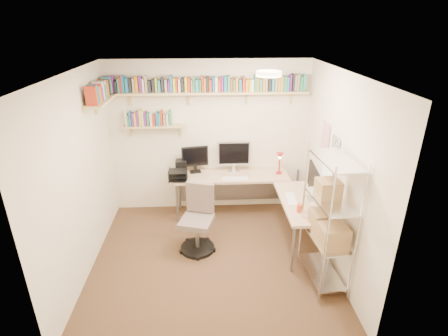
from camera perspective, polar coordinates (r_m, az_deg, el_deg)
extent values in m
plane|color=#462F1E|center=(4.98, -1.99, -14.58)|extent=(3.20, 3.20, 0.00)
cube|color=beige|center=(5.72, -2.47, 4.87)|extent=(3.20, 0.04, 2.50)
cube|color=beige|center=(4.60, -22.58, -1.72)|extent=(0.04, 3.00, 2.50)
cube|color=beige|center=(4.63, 18.01, -0.89)|extent=(0.04, 3.00, 2.50)
cube|color=beige|center=(3.03, -1.73, -13.28)|extent=(3.20, 0.04, 2.50)
cube|color=silver|center=(3.97, -2.50, 15.23)|extent=(3.20, 3.00, 0.04)
cube|color=white|center=(5.00, 16.22, 4.82)|extent=(0.01, 0.30, 0.42)
cube|color=white|center=(4.66, 17.66, 2.67)|extent=(0.01, 0.28, 0.38)
cylinder|color=#FFEAC6|center=(4.24, 7.31, 15.04)|extent=(0.30, 0.30, 0.06)
cube|color=tan|center=(5.41, -2.59, 12.22)|extent=(3.05, 0.25, 0.03)
cube|color=tan|center=(5.19, -19.33, 10.50)|extent=(0.25, 1.00, 0.03)
cube|color=tan|center=(5.61, -11.27, 6.74)|extent=(0.95, 0.20, 0.02)
cube|color=tan|center=(5.61, -15.18, 11.11)|extent=(0.03, 0.20, 0.20)
cube|color=tan|center=(5.49, -5.78, 11.55)|extent=(0.03, 0.20, 0.20)
cube|color=tan|center=(5.52, 3.78, 11.68)|extent=(0.03, 0.20, 0.20)
cube|color=tan|center=(5.65, 11.00, 11.57)|extent=(0.03, 0.20, 0.20)
cube|color=#1C6092|center=(5.57, -18.22, 12.68)|extent=(0.04, 0.15, 0.21)
cube|color=#5E1E73|center=(5.56, -17.70, 12.91)|extent=(0.04, 0.12, 0.24)
cube|color=black|center=(5.55, -17.17, 12.58)|extent=(0.04, 0.15, 0.17)
cube|color=teal|center=(5.54, -16.76, 12.75)|extent=(0.02, 0.13, 0.20)
cube|color=#A82C16|center=(5.53, -16.45, 12.95)|extent=(0.03, 0.13, 0.23)
cube|color=#1C6092|center=(5.52, -16.07, 13.03)|extent=(0.04, 0.13, 0.24)
cube|color=#1C6092|center=(5.51, -15.51, 12.90)|extent=(0.04, 0.15, 0.21)
cube|color=black|center=(5.50, -15.01, 12.93)|extent=(0.04, 0.12, 0.21)
cube|color=gray|center=(5.49, -14.49, 12.95)|extent=(0.03, 0.13, 0.21)
cube|color=#B97715|center=(5.48, -14.03, 13.10)|extent=(0.04, 0.12, 0.23)
cube|color=#5E1E73|center=(5.47, -13.44, 13.13)|extent=(0.04, 0.12, 0.23)
cube|color=beige|center=(5.47, -12.98, 13.01)|extent=(0.02, 0.13, 0.20)
cube|color=gray|center=(5.45, -12.54, 13.26)|extent=(0.04, 0.11, 0.24)
cube|color=black|center=(5.45, -11.99, 12.91)|extent=(0.04, 0.15, 0.17)
cube|color=black|center=(5.44, -11.40, 13.06)|extent=(0.04, 0.12, 0.19)
cube|color=gold|center=(5.44, -10.96, 13.16)|extent=(0.03, 0.13, 0.21)
cube|color=teal|center=(5.43, -10.48, 13.04)|extent=(0.03, 0.15, 0.18)
cube|color=black|center=(5.42, -9.97, 13.26)|extent=(0.04, 0.12, 0.22)
cube|color=gray|center=(5.42, -9.42, 13.14)|extent=(0.04, 0.14, 0.19)
cube|color=#5E1E73|center=(5.42, -8.93, 13.10)|extent=(0.03, 0.15, 0.18)
cube|color=#1C6092|center=(5.41, -8.58, 13.47)|extent=(0.03, 0.14, 0.24)
cube|color=gold|center=(5.41, -8.10, 13.28)|extent=(0.04, 0.14, 0.20)
cube|color=#A82C16|center=(5.40, -7.72, 13.35)|extent=(0.03, 0.12, 0.22)
cube|color=beige|center=(5.40, -7.26, 13.24)|extent=(0.03, 0.15, 0.19)
cube|color=black|center=(5.40, -6.75, 13.32)|extent=(0.04, 0.14, 0.20)
cube|color=gold|center=(5.39, -6.22, 13.41)|extent=(0.04, 0.11, 0.22)
cube|color=#A82C16|center=(5.39, -5.73, 13.39)|extent=(0.04, 0.11, 0.21)
cube|color=gray|center=(5.39, -5.27, 13.22)|extent=(0.02, 0.13, 0.18)
cube|color=#297D4A|center=(5.39, -4.93, 13.49)|extent=(0.02, 0.12, 0.22)
cube|color=teal|center=(5.39, -4.42, 13.27)|extent=(0.04, 0.13, 0.18)
cube|color=#297D4A|center=(5.39, -3.91, 13.27)|extent=(0.02, 0.14, 0.18)
cube|color=#A82C16|center=(5.38, -3.51, 13.56)|extent=(0.03, 0.12, 0.23)
cube|color=#B97715|center=(5.39, -3.15, 13.40)|extent=(0.03, 0.15, 0.20)
cube|color=black|center=(5.39, -2.73, 13.53)|extent=(0.04, 0.13, 0.22)
cube|color=#A82C16|center=(5.39, -2.25, 13.30)|extent=(0.04, 0.12, 0.18)
cube|color=#1C6092|center=(5.39, -1.73, 13.56)|extent=(0.03, 0.14, 0.22)
cube|color=beige|center=(5.39, -1.27, 13.52)|extent=(0.04, 0.13, 0.22)
cube|color=#A82C16|center=(5.39, -0.79, 13.38)|extent=(0.04, 0.12, 0.19)
cube|color=#5E1E73|center=(5.39, -0.31, 13.55)|extent=(0.03, 0.12, 0.22)
cube|color=#1C6092|center=(5.39, 0.22, 13.57)|extent=(0.04, 0.12, 0.22)
cube|color=#297D4A|center=(5.40, 0.76, 13.62)|extent=(0.04, 0.15, 0.23)
cube|color=#A82C16|center=(5.40, 1.20, 13.42)|extent=(0.03, 0.12, 0.19)
cube|color=#297D4A|center=(5.41, 1.64, 13.31)|extent=(0.03, 0.11, 0.17)
cube|color=#B97715|center=(5.41, 2.08, 13.52)|extent=(0.04, 0.12, 0.21)
cube|color=#1C6092|center=(5.41, 2.63, 13.36)|extent=(0.04, 0.14, 0.18)
cube|color=#A82C16|center=(5.42, 3.20, 13.56)|extent=(0.04, 0.13, 0.22)
cube|color=#B97715|center=(5.42, 3.72, 13.36)|extent=(0.04, 0.14, 0.18)
cube|color=gold|center=(5.43, 4.19, 13.33)|extent=(0.02, 0.14, 0.18)
cube|color=beige|center=(5.43, 4.60, 13.34)|extent=(0.04, 0.14, 0.18)
cube|color=#297D4A|center=(5.44, 5.13, 13.65)|extent=(0.04, 0.13, 0.24)
cube|color=#B97715|center=(5.45, 5.52, 13.41)|extent=(0.03, 0.12, 0.19)
cube|color=teal|center=(5.45, 5.94, 13.36)|extent=(0.04, 0.15, 0.19)
cube|color=#B97715|center=(5.46, 6.45, 13.40)|extent=(0.04, 0.14, 0.19)
cube|color=gray|center=(5.47, 6.88, 13.36)|extent=(0.03, 0.14, 0.19)
cube|color=black|center=(5.47, 7.41, 13.42)|extent=(0.04, 0.12, 0.20)
cube|color=teal|center=(5.48, 7.96, 13.33)|extent=(0.04, 0.12, 0.19)
cube|color=gray|center=(5.49, 8.45, 13.35)|extent=(0.03, 0.12, 0.19)
cube|color=#B97715|center=(5.50, 8.93, 13.40)|extent=(0.04, 0.13, 0.21)
cube|color=gray|center=(5.51, 9.40, 13.47)|extent=(0.04, 0.12, 0.22)
cube|color=#297D4A|center=(5.52, 9.87, 13.44)|extent=(0.04, 0.14, 0.22)
cube|color=teal|center=(5.53, 10.32, 13.35)|extent=(0.03, 0.13, 0.20)
cube|color=#5E1E73|center=(5.53, 10.73, 13.53)|extent=(0.03, 0.13, 0.24)
cube|color=black|center=(5.54, 11.14, 13.56)|extent=(0.03, 0.15, 0.25)
cube|color=gray|center=(5.55, 11.55, 13.45)|extent=(0.03, 0.11, 0.23)
cube|color=gray|center=(5.56, 11.96, 13.50)|extent=(0.03, 0.12, 0.24)
cube|color=#297D4A|center=(5.58, 12.39, 13.30)|extent=(0.04, 0.13, 0.21)
cube|color=teal|center=(5.59, 12.87, 13.44)|extent=(0.04, 0.13, 0.24)
cube|color=#A82C16|center=(4.77, -20.88, 10.92)|extent=(0.14, 0.04, 0.24)
cube|color=black|center=(4.81, -20.69, 10.81)|extent=(0.12, 0.03, 0.20)
cube|color=#1C6092|center=(4.85, -20.59, 11.17)|extent=(0.12, 0.04, 0.25)
cube|color=teal|center=(4.89, -20.43, 11.07)|extent=(0.13, 0.02, 0.21)
cube|color=#B97715|center=(4.92, -20.33, 11.15)|extent=(0.15, 0.03, 0.21)
cube|color=#A82C16|center=(4.96, -20.18, 11.16)|extent=(0.15, 0.04, 0.19)
cube|color=#A82C16|center=(4.99, -20.09, 11.46)|extent=(0.13, 0.03, 0.23)
cube|color=#5E1E73|center=(5.04, -19.91, 11.27)|extent=(0.13, 0.04, 0.18)
cube|color=beige|center=(5.07, -19.83, 11.74)|extent=(0.15, 0.03, 0.24)
cube|color=gold|center=(5.11, -19.71, 11.74)|extent=(0.13, 0.03, 0.23)
cube|color=teal|center=(5.15, -19.60, 11.92)|extent=(0.13, 0.04, 0.24)
cube|color=#297D4A|center=(5.19, -19.42, 11.71)|extent=(0.14, 0.03, 0.19)
cube|color=beige|center=(5.23, -19.34, 12.04)|extent=(0.13, 0.03, 0.23)
cube|color=#A82C16|center=(5.27, -19.23, 12.16)|extent=(0.14, 0.03, 0.24)
cube|color=gold|center=(5.31, -19.06, 12.00)|extent=(0.12, 0.04, 0.19)
cube|color=#B97715|center=(5.36, -18.96, 12.26)|extent=(0.11, 0.03, 0.22)
cube|color=black|center=(5.40, -18.84, 12.35)|extent=(0.14, 0.04, 0.22)
cube|color=teal|center=(5.44, -18.71, 12.37)|extent=(0.11, 0.03, 0.20)
cube|color=teal|center=(5.48, -18.61, 12.68)|extent=(0.12, 0.04, 0.24)
cube|color=gold|center=(5.53, -18.45, 12.47)|extent=(0.13, 0.04, 0.18)
cube|color=#5E1E73|center=(5.57, -18.37, 12.83)|extent=(0.12, 0.03, 0.24)
cube|color=beige|center=(5.65, -15.61, 7.88)|extent=(0.02, 0.13, 0.25)
cube|color=#297D4A|center=(5.66, -15.29, 7.55)|extent=(0.03, 0.14, 0.18)
cube|color=#1C6092|center=(5.64, -15.00, 7.80)|extent=(0.02, 0.13, 0.22)
cube|color=#5E1E73|center=(5.64, -14.61, 7.69)|extent=(0.03, 0.12, 0.20)
cube|color=gold|center=(5.63, -14.25, 7.74)|extent=(0.03, 0.13, 0.20)
cube|color=#5E1E73|center=(5.62, -13.86, 7.87)|extent=(0.04, 0.13, 0.23)
cube|color=gold|center=(5.61, -13.43, 7.99)|extent=(0.04, 0.14, 0.25)
cube|color=beige|center=(5.61, -13.04, 7.89)|extent=(0.03, 0.11, 0.22)
cube|color=#5E1E73|center=(5.60, -12.65, 7.87)|extent=(0.03, 0.14, 0.22)
cube|color=#297D4A|center=(5.60, -12.24, 7.82)|extent=(0.03, 0.14, 0.20)
cube|color=beige|center=(5.59, -11.77, 7.75)|extent=(0.03, 0.12, 0.18)
cube|color=#A82C16|center=(5.59, -11.34, 7.70)|extent=(0.04, 0.14, 0.17)
cube|color=#1C6092|center=(5.57, -10.83, 7.92)|extent=(0.04, 0.12, 0.21)
cube|color=teal|center=(5.57, -10.45, 7.85)|extent=(0.02, 0.15, 0.19)
cube|color=#A82C16|center=(5.56, -10.14, 8.06)|extent=(0.03, 0.13, 0.23)
cube|color=gray|center=(5.57, -9.62, 7.77)|extent=(0.04, 0.13, 0.17)
cube|color=beige|center=(5.56, -9.17, 7.82)|extent=(0.03, 0.15, 0.18)
cube|color=#297D4A|center=(5.55, -8.78, 8.11)|extent=(0.03, 0.12, 0.23)
cube|color=#D3AC89|center=(5.68, 1.19, -1.23)|extent=(1.85, 0.58, 0.04)
cube|color=#D3AC89|center=(5.00, 12.67, -5.45)|extent=(0.58, 1.26, 0.04)
cylinder|color=gray|center=(5.63, -7.63, -5.78)|extent=(0.04, 0.04, 0.68)
cylinder|color=gray|center=(6.06, -7.30, -3.55)|extent=(0.04, 0.04, 0.68)
cylinder|color=gray|center=(6.24, 11.78, -3.06)|extent=(0.04, 0.04, 0.68)
cylinder|color=gray|center=(4.65, 11.17, -12.92)|extent=(0.04, 0.04, 0.68)
cylinder|color=gray|center=(4.79, 16.97, -12.43)|extent=(0.04, 0.04, 0.68)
cube|color=gray|center=(6.04, 1.00, -2.93)|extent=(1.75, 0.02, 0.54)
cube|color=silver|center=(5.66, 1.63, 2.41)|extent=(0.54, 0.03, 0.41)
cube|color=black|center=(5.64, 1.65, 2.34)|extent=(0.48, 0.00, 0.35)
cube|color=black|center=(5.66, -4.77, 1.92)|extent=(0.43, 0.03, 0.33)
cube|color=black|center=(4.94, 14.37, -1.83)|extent=(0.03, 0.56, 0.37)
cube|color=#D6D9FB|center=(4.93, 14.15, -1.84)|extent=(0.00, 0.51, 0.32)
cube|color=white|center=(5.51, 1.83, -1.72)|extent=(0.41, 0.13, 0.01)
cube|color=white|center=(4.99, 10.93, -4.99)|extent=(0.13, 0.39, 0.01)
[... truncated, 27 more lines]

